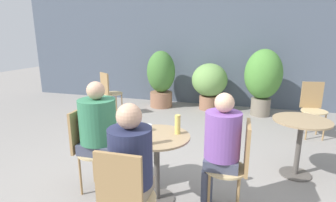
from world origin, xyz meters
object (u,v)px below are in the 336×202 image
object	(u,v)px
beer_glass_0	(149,134)
seated_person_2	(221,143)
bistro_chair_4	(109,90)
potted_plant_2	(263,77)
bistro_chair_0	(88,143)
seated_person_1	(132,164)
bistro_chair_1	(124,195)
bistro_chair_2	(236,160)
seated_person_0	(100,129)
cafe_table_near	(157,152)
beer_glass_2	(138,125)
potted_plant_0	(161,77)
bistro_chair_3	(313,104)
potted_plant_1	(209,82)
beer_glass_1	(178,124)
cafe_table_far	(300,134)

from	to	relation	value
beer_glass_0	seated_person_2	bearing A→B (deg)	20.24
bistro_chair_4	potted_plant_2	distance (m)	3.21
bistro_chair_0	seated_person_1	xyz separation A→B (m)	(0.77, -0.60, 0.17)
bistro_chair_1	bistro_chair_2	size ratio (longest dim) A/B	1.00
seated_person_0	bistro_chair_0	bearing A→B (deg)	90.00
bistro_chair_0	bistro_chair_1	size ratio (longest dim) A/B	1.00
bistro_chair_0	bistro_chair_4	size ratio (longest dim) A/B	1.00
cafe_table_near	seated_person_0	xyz separation A→B (m)	(-0.61, -0.01, 0.18)
bistro_chair_0	seated_person_2	bearing A→B (deg)	-90.00
seated_person_0	beer_glass_2	xyz separation A→B (m)	(0.40, 0.06, 0.06)
potted_plant_2	bistro_chair_2	bearing A→B (deg)	-96.57
bistro_chair_2	potted_plant_0	size ratio (longest dim) A/B	0.69
bistro_chair_3	potted_plant_1	size ratio (longest dim) A/B	0.86
potted_plant_0	seated_person_0	bearing A→B (deg)	-82.52
bistro_chair_2	beer_glass_0	bearing A→B (deg)	-74.44
bistro_chair_4	beer_glass_0	world-z (taller)	bistro_chair_4
bistro_chair_4	cafe_table_near	bearing A→B (deg)	162.23
bistro_chair_4	seated_person_0	world-z (taller)	seated_person_0
bistro_chair_2	bistro_chair_3	size ratio (longest dim) A/B	1.00
bistro_chair_3	bistro_chair_4	bearing A→B (deg)	169.79
cafe_table_near	potted_plant_0	size ratio (longest dim) A/B	0.54
cafe_table_near	bistro_chair_0	bearing A→B (deg)	-178.80
seated_person_0	beer_glass_1	bearing A→B (deg)	-82.56
bistro_chair_4	potted_plant_2	world-z (taller)	potted_plant_2
bistro_chair_2	beer_glass_2	distance (m)	1.00
bistro_chair_1	beer_glass_1	size ratio (longest dim) A/B	4.67
bistro_chair_1	seated_person_2	bearing A→B (deg)	-128.85
bistro_chair_1	beer_glass_1	world-z (taller)	bistro_chair_1
potted_plant_2	bistro_chair_3	bearing A→B (deg)	-52.66
seated_person_0	seated_person_1	size ratio (longest dim) A/B	1.02
cafe_table_near	cafe_table_far	size ratio (longest dim) A/B	1.00
bistro_chair_0	potted_plant_0	bearing A→B (deg)	3.85
potted_plant_2	beer_glass_2	bearing A→B (deg)	-112.04
potted_plant_2	cafe_table_far	bearing A→B (deg)	-83.01
bistro_chair_0	beer_glass_0	bearing A→B (deg)	-105.73
cafe_table_near	potted_plant_0	bearing A→B (deg)	107.11
cafe_table_far	seated_person_2	world-z (taller)	seated_person_2
bistro_chair_1	bistro_chair_3	world-z (taller)	same
beer_glass_2	potted_plant_2	size ratio (longest dim) A/B	0.10
bistro_chair_4	potted_plant_0	xyz separation A→B (m)	(0.86, 0.92, 0.17)
seated_person_0	seated_person_2	xyz separation A→B (m)	(1.23, 0.03, -0.02)
bistro_chair_1	beer_glass_0	distance (m)	0.60
seated_person_0	potted_plant_1	bearing A→B (deg)	-11.46
bistro_chair_1	seated_person_0	world-z (taller)	seated_person_0
seated_person_2	beer_glass_2	xyz separation A→B (m)	(-0.82, 0.04, 0.08)
bistro_chair_2	beer_glass_1	distance (m)	0.64
beer_glass_0	bistro_chair_0	bearing A→B (deg)	165.47
beer_glass_1	bistro_chair_3	bearing A→B (deg)	53.53
bistro_chair_3	bistro_chair_4	distance (m)	3.83
seated_person_0	potted_plant_0	bearing A→B (deg)	6.29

